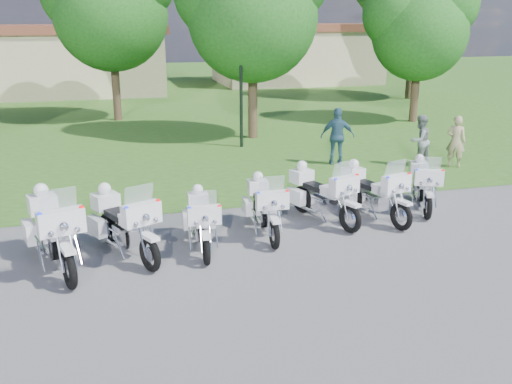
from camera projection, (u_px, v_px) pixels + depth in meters
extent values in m
plane|color=#5C5C62|center=(253.00, 256.00, 11.30)|extent=(100.00, 100.00, 0.00)
cube|color=#2C611E|center=(146.00, 92.00, 36.25)|extent=(100.00, 48.00, 0.01)
torus|color=black|center=(69.00, 269.00, 9.87)|extent=(0.34, 0.75, 0.74)
torus|color=black|center=(46.00, 235.00, 11.40)|extent=(0.34, 0.75, 0.74)
cube|color=white|center=(67.00, 249.00, 9.74)|extent=(0.32, 0.52, 0.08)
cube|color=white|center=(61.00, 222.00, 9.85)|extent=(0.83, 0.47, 0.44)
cube|color=silver|center=(58.00, 200.00, 9.79)|extent=(0.63, 0.30, 0.41)
sphere|color=red|center=(82.00, 208.00, 9.90)|extent=(0.10, 0.10, 0.10)
sphere|color=#1426E5|center=(39.00, 215.00, 9.56)|extent=(0.10, 0.10, 0.10)
cube|color=silver|center=(56.00, 244.00, 10.62)|extent=(0.53, 0.70, 0.37)
cube|color=white|center=(57.00, 229.00, 10.29)|extent=(0.50, 0.65, 0.24)
cube|color=black|center=(50.00, 220.00, 10.78)|extent=(0.55, 0.76, 0.13)
cube|color=white|center=(64.00, 226.00, 11.38)|extent=(0.35, 0.60, 0.40)
cube|color=white|center=(30.00, 232.00, 11.05)|extent=(0.35, 0.60, 0.40)
cube|color=white|center=(42.00, 204.00, 11.24)|extent=(0.63, 0.57, 0.35)
sphere|color=white|center=(41.00, 190.00, 11.16)|extent=(0.29, 0.29, 0.29)
torus|color=black|center=(150.00, 254.00, 10.55)|extent=(0.40, 0.67, 0.68)
torus|color=black|center=(108.00, 229.00, 11.82)|extent=(0.40, 0.67, 0.68)
cube|color=white|center=(149.00, 237.00, 10.43)|extent=(0.35, 0.48, 0.07)
cube|color=white|center=(141.00, 214.00, 10.51)|extent=(0.77, 0.53, 0.41)
cube|color=silver|center=(139.00, 195.00, 10.45)|extent=(0.57, 0.35, 0.38)
sphere|color=red|center=(158.00, 201.00, 10.61)|extent=(0.09, 0.09, 0.09)
sphere|color=#1426E5|center=(126.00, 208.00, 10.21)|extent=(0.09, 0.09, 0.09)
cube|color=silver|center=(127.00, 235.00, 11.17)|extent=(0.55, 0.66, 0.35)
cube|color=white|center=(132.00, 221.00, 10.88)|extent=(0.52, 0.62, 0.22)
cube|color=black|center=(119.00, 215.00, 11.29)|extent=(0.58, 0.72, 0.12)
cube|color=white|center=(125.00, 220.00, 11.85)|extent=(0.39, 0.56, 0.37)
cube|color=white|center=(97.00, 226.00, 11.48)|extent=(0.39, 0.56, 0.37)
cube|color=white|center=(106.00, 201.00, 11.67)|extent=(0.61, 0.57, 0.32)
sphere|color=white|center=(105.00, 189.00, 11.59)|extent=(0.26, 0.26, 0.26)
torus|color=black|center=(206.00, 250.00, 10.85)|extent=(0.16, 0.60, 0.59)
torus|color=black|center=(199.00, 223.00, 12.27)|extent=(0.16, 0.60, 0.59)
cube|color=white|center=(206.00, 235.00, 10.74)|extent=(0.19, 0.40, 0.06)
cube|color=white|center=(204.00, 215.00, 10.86)|extent=(0.65, 0.26, 0.36)
cube|color=silver|center=(204.00, 199.00, 10.81)|extent=(0.50, 0.14, 0.33)
sphere|color=red|center=(219.00, 207.00, 10.81)|extent=(0.08, 0.08, 0.08)
sphere|color=#1426E5|center=(189.00, 208.00, 10.71)|extent=(0.08, 0.08, 0.08)
cube|color=silver|center=(202.00, 231.00, 11.55)|extent=(0.34, 0.52, 0.30)
cube|color=white|center=(203.00, 220.00, 11.25)|extent=(0.32, 0.48, 0.20)
cube|color=black|center=(200.00, 213.00, 11.71)|extent=(0.34, 0.57, 0.11)
cube|color=white|center=(212.00, 218.00, 12.15)|extent=(0.19, 0.47, 0.32)
cube|color=white|center=(187.00, 220.00, 12.05)|extent=(0.19, 0.47, 0.32)
cube|color=white|center=(198.00, 200.00, 12.14)|extent=(0.45, 0.38, 0.28)
sphere|color=white|center=(198.00, 189.00, 12.07)|extent=(0.23, 0.23, 0.23)
torus|color=black|center=(274.00, 234.00, 11.60)|extent=(0.15, 0.63, 0.62)
torus|color=black|center=(258.00, 210.00, 13.08)|extent=(0.15, 0.63, 0.62)
cube|color=white|center=(275.00, 220.00, 11.48)|extent=(0.19, 0.42, 0.07)
cube|color=white|center=(272.00, 200.00, 11.60)|extent=(0.68, 0.26, 0.37)
cube|color=silver|center=(272.00, 184.00, 11.56)|extent=(0.53, 0.14, 0.35)
sphere|color=red|center=(287.00, 192.00, 11.56)|extent=(0.08, 0.08, 0.08)
sphere|color=#1426E5|center=(259.00, 193.00, 11.44)|extent=(0.08, 0.08, 0.08)
cube|color=silver|center=(266.00, 216.00, 12.32)|extent=(0.34, 0.54, 0.32)
cube|color=white|center=(268.00, 205.00, 12.02)|extent=(0.32, 0.50, 0.20)
cube|color=black|center=(263.00, 199.00, 12.49)|extent=(0.35, 0.59, 0.11)
cube|color=white|center=(271.00, 204.00, 12.95)|extent=(0.19, 0.49, 0.33)
cube|color=white|center=(247.00, 206.00, 12.84)|extent=(0.19, 0.49, 0.33)
cube|color=white|center=(258.00, 187.00, 12.94)|extent=(0.46, 0.39, 0.30)
sphere|color=white|center=(258.00, 176.00, 12.87)|extent=(0.24, 0.24, 0.24)
torus|color=black|center=(350.00, 219.00, 12.46)|extent=(0.34, 0.66, 0.66)
torus|color=black|center=(302.00, 199.00, 13.77)|extent=(0.34, 0.66, 0.66)
cube|color=white|center=(351.00, 204.00, 12.34)|extent=(0.31, 0.47, 0.07)
cube|color=white|center=(344.00, 185.00, 12.43)|extent=(0.75, 0.46, 0.39)
cube|color=silver|center=(343.00, 169.00, 12.38)|extent=(0.56, 0.30, 0.37)
sphere|color=red|center=(357.00, 175.00, 12.50)|extent=(0.09, 0.09, 0.09)
sphere|color=#1426E5|center=(336.00, 180.00, 12.16)|extent=(0.09, 0.09, 0.09)
cube|color=silver|center=(324.00, 203.00, 13.10)|extent=(0.50, 0.63, 0.33)
cube|color=white|center=(332.00, 192.00, 12.81)|extent=(0.47, 0.59, 0.22)
cube|color=black|center=(316.00, 187.00, 13.23)|extent=(0.52, 0.69, 0.12)
cube|color=white|center=(315.00, 192.00, 13.77)|extent=(0.34, 0.54, 0.35)
cube|color=white|center=(296.00, 196.00, 13.45)|extent=(0.34, 0.54, 0.35)
cube|color=white|center=(302.00, 176.00, 13.63)|extent=(0.58, 0.53, 0.31)
sphere|color=white|center=(302.00, 166.00, 13.55)|extent=(0.26, 0.26, 0.26)
torus|color=black|center=(401.00, 216.00, 12.61)|extent=(0.30, 0.66, 0.65)
torus|color=black|center=(353.00, 197.00, 13.97)|extent=(0.30, 0.66, 0.65)
cube|color=white|center=(403.00, 202.00, 12.49)|extent=(0.28, 0.46, 0.07)
cube|color=white|center=(396.00, 184.00, 12.59)|extent=(0.74, 0.41, 0.39)
cube|color=silver|center=(395.00, 168.00, 12.53)|extent=(0.56, 0.26, 0.37)
sphere|color=red|center=(409.00, 174.00, 12.63)|extent=(0.09, 0.09, 0.09)
sphere|color=#1426E5|center=(388.00, 178.00, 12.33)|extent=(0.09, 0.09, 0.09)
cube|color=silver|center=(375.00, 201.00, 13.27)|extent=(0.46, 0.61, 0.33)
cube|color=white|center=(383.00, 190.00, 12.98)|extent=(0.44, 0.57, 0.21)
cube|color=black|center=(368.00, 185.00, 13.42)|extent=(0.48, 0.67, 0.12)
cube|color=white|center=(366.00, 190.00, 13.94)|extent=(0.30, 0.53, 0.35)
cube|color=white|center=(348.00, 194.00, 13.66)|extent=(0.30, 0.53, 0.35)
cube|color=white|center=(353.00, 174.00, 13.83)|extent=(0.55, 0.50, 0.31)
sphere|color=white|center=(354.00, 164.00, 13.75)|extent=(0.25, 0.25, 0.25)
torus|color=black|center=(428.00, 207.00, 13.29)|extent=(0.33, 0.61, 0.61)
torus|color=black|center=(417.00, 188.00, 14.77)|extent=(0.33, 0.61, 0.61)
cube|color=white|center=(429.00, 194.00, 13.18)|extent=(0.30, 0.43, 0.06)
cube|color=white|center=(429.00, 177.00, 13.30)|extent=(0.69, 0.44, 0.37)
cube|color=silver|center=(430.00, 164.00, 13.26)|extent=(0.52, 0.29, 0.34)
sphere|color=red|center=(443.00, 171.00, 13.17)|extent=(0.08, 0.08, 0.08)
sphere|color=#1426E5|center=(417.00, 171.00, 13.23)|extent=(0.08, 0.08, 0.08)
cube|color=silver|center=(422.00, 193.00, 14.02)|extent=(0.47, 0.59, 0.31)
cube|color=white|center=(425.00, 183.00, 13.71)|extent=(0.44, 0.55, 0.20)
cube|color=black|center=(422.00, 178.00, 14.19)|extent=(0.49, 0.64, 0.11)
cube|color=white|center=(429.00, 184.00, 14.56)|extent=(0.32, 0.50, 0.33)
cube|color=white|center=(408.00, 183.00, 14.62)|extent=(0.32, 0.50, 0.33)
cube|color=white|center=(419.00, 168.00, 14.64)|extent=(0.54, 0.50, 0.29)
sphere|color=white|center=(419.00, 159.00, 14.57)|extent=(0.24, 0.24, 0.24)
cylinder|color=black|center=(241.00, 100.00, 20.36)|extent=(0.12, 0.12, 3.43)
sphere|color=white|center=(241.00, 46.00, 19.82)|extent=(0.44, 0.44, 0.44)
cylinder|color=#38281C|center=(116.00, 82.00, 25.82)|extent=(0.36, 0.36, 3.44)
sphere|color=#164E16|center=(111.00, 14.00, 24.95)|extent=(5.00, 5.00, 5.00)
cylinder|color=#38281C|center=(253.00, 95.00, 21.99)|extent=(0.36, 0.36, 3.35)
sphere|color=#164E16|center=(253.00, 16.00, 21.14)|extent=(4.87, 4.87, 4.87)
cylinder|color=#38281C|center=(415.00, 90.00, 25.54)|extent=(0.36, 0.36, 2.86)
sphere|color=#164E16|center=(420.00, 33.00, 24.82)|extent=(4.15, 4.15, 4.15)
sphere|color=#164E16|center=(398.00, 14.00, 24.66)|extent=(3.12, 3.12, 3.12)
sphere|color=#164E16|center=(445.00, 5.00, 24.47)|extent=(2.86, 2.86, 2.86)
cylinder|color=#38281C|center=(411.00, 63.00, 32.66)|extent=(0.36, 0.36, 4.05)
cube|color=tan|center=(45.00, 64.00, 35.17)|extent=(14.00, 8.00, 3.60)
cube|color=brown|center=(41.00, 29.00, 34.57)|extent=(14.56, 8.32, 0.50)
cube|color=tan|center=(296.00, 57.00, 41.19)|extent=(11.00, 7.00, 3.60)
cube|color=brown|center=(296.00, 28.00, 40.59)|extent=(11.44, 7.28, 0.50)
imported|color=tan|center=(456.00, 142.00, 17.86)|extent=(0.70, 0.68, 1.62)
imported|color=gray|center=(420.00, 141.00, 17.95)|extent=(0.95, 0.84, 1.63)
imported|color=#2E566F|center=(337.00, 137.00, 18.12)|extent=(1.15, 0.75, 1.82)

